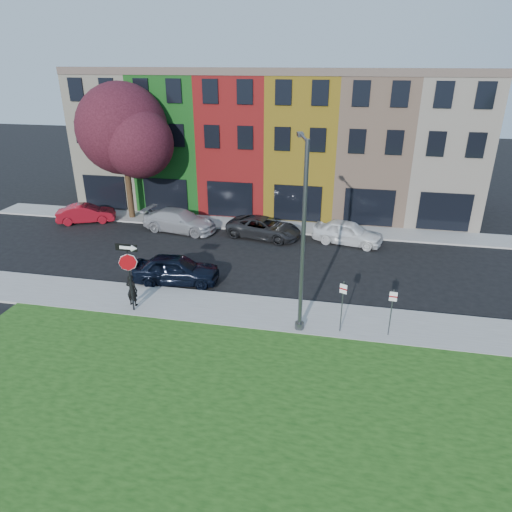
% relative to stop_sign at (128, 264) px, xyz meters
% --- Properties ---
extents(ground, '(120.00, 120.00, 0.00)m').
position_rel_stop_sign_xyz_m(ground, '(6.10, -1.96, -2.51)').
color(ground, black).
rests_on(ground, ground).
extents(sidewalk_near, '(40.00, 3.00, 0.12)m').
position_rel_stop_sign_xyz_m(sidewalk_near, '(8.10, 1.04, -2.45)').
color(sidewalk_near, gray).
rests_on(sidewalk_near, ground).
extents(sidewalk_far, '(40.00, 2.40, 0.12)m').
position_rel_stop_sign_xyz_m(sidewalk_far, '(3.10, 13.04, -2.45)').
color(sidewalk_far, gray).
rests_on(sidewalk_far, ground).
extents(rowhouse_block, '(30.00, 10.12, 10.00)m').
position_rel_stop_sign_xyz_m(rowhouse_block, '(3.60, 19.23, 2.48)').
color(rowhouse_block, beige).
rests_on(rowhouse_block, ground).
extents(stop_sign, '(1.05, 0.10, 3.37)m').
position_rel_stop_sign_xyz_m(stop_sign, '(0.00, 0.00, 0.00)').
color(stop_sign, black).
rests_on(stop_sign, sidewalk_near).
extents(man, '(0.69, 0.55, 1.61)m').
position_rel_stop_sign_xyz_m(man, '(-0.22, 0.45, -1.59)').
color(man, black).
rests_on(man, sidewalk_near).
extents(sedan_near, '(2.94, 5.02, 1.56)m').
position_rel_stop_sign_xyz_m(sedan_near, '(0.90, 3.38, -1.73)').
color(sedan_near, black).
rests_on(sedan_near, ground).
extents(parked_car_red, '(4.31, 5.06, 1.33)m').
position_rel_stop_sign_xyz_m(parked_car_red, '(-9.00, 11.35, -1.85)').
color(parked_car_red, maroon).
rests_on(parked_car_red, ground).
extents(parked_car_silver, '(3.65, 5.81, 1.50)m').
position_rel_stop_sign_xyz_m(parked_car_silver, '(-1.68, 10.96, -1.76)').
color(parked_car_silver, '#A1A1A5').
rests_on(parked_car_silver, ground).
extents(parked_car_dark, '(4.26, 5.86, 1.38)m').
position_rel_stop_sign_xyz_m(parked_car_dark, '(4.26, 10.88, -1.83)').
color(parked_car_dark, black).
rests_on(parked_car_dark, ground).
extents(parked_car_white, '(3.69, 5.22, 1.52)m').
position_rel_stop_sign_xyz_m(parked_car_white, '(9.76, 10.87, -1.75)').
color(parked_car_white, white).
rests_on(parked_car_white, ground).
extents(street_lamp, '(0.87, 2.54, 8.20)m').
position_rel_stop_sign_xyz_m(street_lamp, '(7.82, 0.14, 1.74)').
color(street_lamp, '#494C4F').
rests_on(street_lamp, sidewalk_near).
extents(parking_sign_a, '(0.30, 0.16, 2.42)m').
position_rel_stop_sign_xyz_m(parking_sign_a, '(9.63, 0.08, -0.90)').
color(parking_sign_a, '#494C4F').
rests_on(parking_sign_a, sidewalk_near).
extents(parking_sign_b, '(0.32, 0.09, 2.19)m').
position_rel_stop_sign_xyz_m(parking_sign_b, '(11.69, 0.18, -1.03)').
color(parking_sign_b, '#494C4F').
rests_on(parking_sign_b, sidewalk_near).
extents(tree_purple, '(7.55, 6.60, 9.58)m').
position_rel_stop_sign_xyz_m(tree_purple, '(-6.03, 12.89, 3.87)').
color(tree_purple, black).
rests_on(tree_purple, sidewalk_far).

